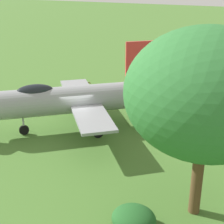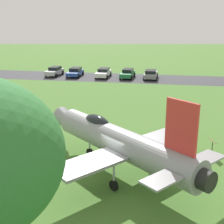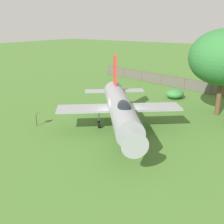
{
  "view_description": "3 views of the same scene",
  "coord_description": "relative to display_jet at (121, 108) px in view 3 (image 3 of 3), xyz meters",
  "views": [
    {
      "loc": [
        17.04,
        10.86,
        9.2
      ],
      "look_at": [
        1.97,
        3.5,
        2.5
      ],
      "focal_mm": 54.98,
      "sensor_mm": 36.0,
      "label": 1
    },
    {
      "loc": [
        0.54,
        16.89,
        9.06
      ],
      "look_at": [
        0.62,
        -8.1,
        1.5
      ],
      "focal_mm": 49.7,
      "sensor_mm": 36.0,
      "label": 2
    },
    {
      "loc": [
        10.78,
        -16.18,
        7.98
      ],
      "look_at": [
        -0.02,
        -1.01,
        1.91
      ],
      "focal_mm": 43.42,
      "sensor_mm": 36.0,
      "label": 3
    }
  ],
  "objects": [
    {
      "name": "shrub_by_tree",
      "position": [
        -0.82,
        12.25,
        -1.54
      ],
      "size": [
        1.92,
        2.21,
        1.05
      ],
      "color": "#387F3D",
      "rests_on": "ground_plane"
    },
    {
      "name": "ground_plane",
      "position": [
        -0.24,
        0.28,
        -2.07
      ],
      "size": [
        200.0,
        200.0,
        0.0
      ],
      "primitive_type": "plane",
      "color": "#47722D"
    },
    {
      "name": "perimeter_fence",
      "position": [
        2.03,
        16.23,
        -1.28
      ],
      "size": [
        36.19,
        8.35,
        1.47
      ],
      "rotation": [
        0.0,
        0.0,
        9.2
      ],
      "color": "#4C4238",
      "rests_on": "ground_plane"
    },
    {
      "name": "info_plaque",
      "position": [
        -6.55,
        -2.55,
        -1.21
      ],
      "size": [
        0.52,
        0.67,
        1.14
      ],
      "color": "#333333",
      "rests_on": "ground_plane"
    },
    {
      "name": "shade_tree",
      "position": [
        4.69,
        9.04,
        3.14
      ],
      "size": [
        6.03,
        6.07,
        7.66
      ],
      "color": "brown",
      "rests_on": "ground_plane"
    },
    {
      "name": "display_jet",
      "position": [
        0.0,
        0.0,
        0.0
      ],
      "size": [
        10.33,
        11.32,
        5.45
      ],
      "rotation": [
        0.0,
        0.0,
        5.42
      ],
      "color": "gray",
      "rests_on": "ground_plane"
    }
  ]
}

